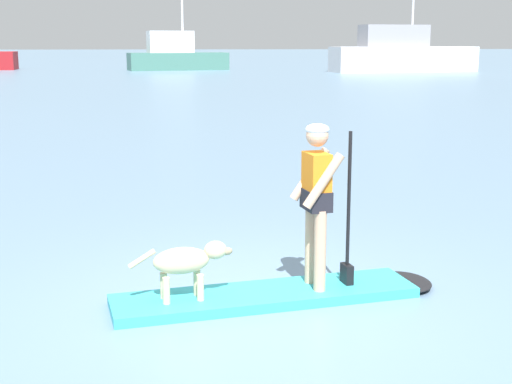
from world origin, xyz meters
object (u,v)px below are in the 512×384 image
(person_paddler, at_px, (318,194))
(dog, at_px, (187,262))
(paddleboard, at_px, (287,294))
(moored_boat_far_port, at_px, (401,54))
(moored_boat_port, at_px, (176,55))

(person_paddler, xyz_separation_m, dog, (-1.31, -0.25, -0.59))
(paddleboard, bearing_deg, moored_boat_far_port, 72.47)
(dog, distance_m, moored_boat_far_port, 55.09)
(dog, xyz_separation_m, moored_boat_port, (-0.91, 57.49, 0.81))
(paddleboard, relative_size, moored_boat_far_port, 0.27)
(moored_boat_port, distance_m, moored_boat_far_port, 19.09)
(dog, relative_size, moored_boat_far_port, 0.08)
(moored_boat_far_port, bearing_deg, paddleboard, -107.53)
(paddleboard, relative_size, dog, 3.38)
(paddleboard, xyz_separation_m, moored_boat_far_port, (16.44, 52.06, 1.41))
(paddleboard, distance_m, moored_boat_port, 57.34)
(person_paddler, relative_size, moored_boat_port, 0.14)
(paddleboard, height_order, moored_boat_far_port, moored_boat_far_port)
(paddleboard, height_order, dog, dog)
(dog, bearing_deg, moored_boat_far_port, 71.54)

